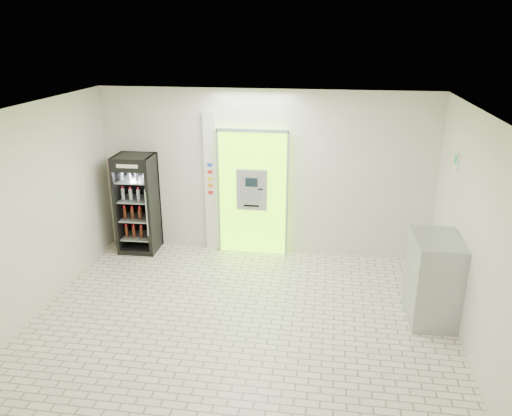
# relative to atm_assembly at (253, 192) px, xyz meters

# --- Properties ---
(ground) EXTENTS (6.00, 6.00, 0.00)m
(ground) POSITION_rel_atm_assembly_xyz_m (0.20, -2.41, -1.17)
(ground) COLOR beige
(ground) RESTS_ON ground
(room_shell) EXTENTS (6.00, 6.00, 6.00)m
(room_shell) POSITION_rel_atm_assembly_xyz_m (0.20, -2.41, 0.67)
(room_shell) COLOR silver
(room_shell) RESTS_ON ground
(atm_assembly) EXTENTS (1.30, 0.24, 2.33)m
(atm_assembly) POSITION_rel_atm_assembly_xyz_m (0.00, 0.00, 0.00)
(atm_assembly) COLOR #88FF0E
(atm_assembly) RESTS_ON ground
(pillar) EXTENTS (0.22, 0.11, 2.60)m
(pillar) POSITION_rel_atm_assembly_xyz_m (-0.78, 0.04, 0.13)
(pillar) COLOR silver
(pillar) RESTS_ON ground
(beverage_cooler) EXTENTS (0.70, 0.66, 1.83)m
(beverage_cooler) POSITION_rel_atm_assembly_xyz_m (-2.12, -0.22, -0.29)
(beverage_cooler) COLOR black
(beverage_cooler) RESTS_ON ground
(steel_cabinet) EXTENTS (0.65, 0.95, 1.25)m
(steel_cabinet) POSITION_rel_atm_assembly_xyz_m (2.88, -1.90, -0.55)
(steel_cabinet) COLOR #9B9EA2
(steel_cabinet) RESTS_ON ground
(exit_sign) EXTENTS (0.02, 0.22, 0.26)m
(exit_sign) POSITION_rel_atm_assembly_xyz_m (3.19, -1.01, 0.95)
(exit_sign) COLOR white
(exit_sign) RESTS_ON room_shell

